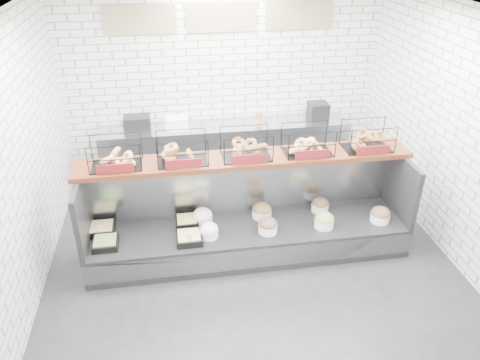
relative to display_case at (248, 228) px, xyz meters
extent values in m
plane|color=black|center=(0.00, -0.34, -0.33)|extent=(5.50, 5.50, 0.00)
cube|color=silver|center=(0.00, 2.41, 1.17)|extent=(5.00, 0.02, 3.00)
cube|color=silver|center=(-2.50, -0.34, 1.17)|extent=(0.02, 5.50, 3.00)
cube|color=silver|center=(2.50, -0.34, 1.17)|extent=(0.02, 5.50, 3.00)
cube|color=white|center=(0.00, -0.34, 2.67)|extent=(5.00, 5.50, 0.02)
cube|color=tan|center=(-1.20, 2.38, 2.17)|extent=(1.05, 0.03, 0.42)
cube|color=tan|center=(0.00, 2.38, 2.17)|extent=(1.05, 0.03, 0.42)
cube|color=tan|center=(1.20, 2.38, 2.17)|extent=(1.05, 0.03, 0.42)
cube|color=black|center=(0.00, -0.04, -0.13)|extent=(4.00, 0.90, 0.40)
cube|color=#93969B|center=(0.00, -0.48, -0.11)|extent=(4.00, 0.03, 0.28)
cube|color=#93969B|center=(0.00, 0.37, 0.47)|extent=(4.00, 0.08, 0.80)
cube|color=black|center=(-1.97, -0.04, 0.47)|extent=(0.06, 0.90, 0.80)
cube|color=black|center=(1.97, -0.04, 0.47)|extent=(0.06, 0.90, 0.80)
cube|color=black|center=(-1.74, -0.20, 0.11)|extent=(0.30, 0.30, 0.08)
cube|color=#6A8F49|center=(-1.74, -0.20, 0.15)|extent=(0.25, 0.25, 0.04)
cube|color=#EEDE53|center=(-1.74, -0.30, 0.20)|extent=(0.06, 0.01, 0.08)
cube|color=black|center=(-1.81, 0.11, 0.11)|extent=(0.30, 0.30, 0.08)
cube|color=#D1BC81|center=(-1.81, 0.11, 0.15)|extent=(0.26, 0.26, 0.04)
cube|color=#EEDE53|center=(-1.81, 0.00, 0.20)|extent=(0.06, 0.01, 0.08)
cube|color=black|center=(-0.76, -0.25, 0.11)|extent=(0.31, 0.31, 0.08)
cube|color=tan|center=(-0.76, -0.25, 0.15)|extent=(0.26, 0.26, 0.04)
cube|color=#EEDE53|center=(-0.76, -0.36, 0.20)|extent=(0.06, 0.01, 0.08)
cube|color=black|center=(-0.77, 0.10, 0.11)|extent=(0.28, 0.28, 0.08)
cube|color=#E7C676|center=(-0.77, 0.10, 0.15)|extent=(0.24, 0.24, 0.04)
cube|color=#EEDE53|center=(-0.77, 0.01, 0.20)|extent=(0.06, 0.01, 0.08)
cylinder|color=white|center=(-0.52, -0.20, 0.13)|extent=(0.22, 0.22, 0.11)
ellipsoid|color=silver|center=(-0.52, -0.20, 0.19)|extent=(0.22, 0.22, 0.15)
cylinder|color=white|center=(-0.57, 0.12, 0.13)|extent=(0.25, 0.25, 0.11)
ellipsoid|color=white|center=(-0.57, 0.12, 0.19)|extent=(0.24, 0.24, 0.17)
cylinder|color=white|center=(0.21, -0.22, 0.13)|extent=(0.24, 0.24, 0.11)
ellipsoid|color=brown|center=(0.21, -0.22, 0.19)|extent=(0.23, 0.23, 0.16)
cylinder|color=white|center=(0.20, 0.12, 0.13)|extent=(0.25, 0.25, 0.11)
ellipsoid|color=brown|center=(0.20, 0.12, 0.19)|extent=(0.25, 0.25, 0.17)
cylinder|color=white|center=(0.93, -0.22, 0.13)|extent=(0.24, 0.24, 0.11)
ellipsoid|color=olive|center=(0.93, -0.22, 0.19)|extent=(0.24, 0.24, 0.17)
cylinder|color=white|center=(0.99, 0.14, 0.13)|extent=(0.23, 0.23, 0.11)
ellipsoid|color=brown|center=(0.99, 0.14, 0.19)|extent=(0.22, 0.22, 0.15)
cylinder|color=white|center=(1.68, -0.21, 0.13)|extent=(0.25, 0.25, 0.11)
ellipsoid|color=brown|center=(1.68, -0.21, 0.19)|extent=(0.24, 0.24, 0.17)
cube|color=#3D190D|center=(0.00, 0.18, 0.90)|extent=(4.10, 0.50, 0.06)
cube|color=black|center=(-1.53, 0.18, 1.10)|extent=(0.60, 0.38, 0.34)
cube|color=#5C1014|center=(-1.53, -0.03, 1.00)|extent=(0.42, 0.02, 0.11)
cube|color=black|center=(-0.77, 0.18, 1.10)|extent=(0.60, 0.38, 0.34)
cube|color=#5C1014|center=(-0.77, -0.03, 1.00)|extent=(0.42, 0.02, 0.11)
cube|color=black|center=(0.00, 0.18, 1.10)|extent=(0.60, 0.38, 0.34)
cube|color=#5C1014|center=(0.00, -0.03, 1.00)|extent=(0.42, 0.02, 0.11)
cube|color=black|center=(0.77, 0.18, 1.10)|extent=(0.60, 0.38, 0.34)
cube|color=#5C1014|center=(0.77, -0.03, 1.00)|extent=(0.42, 0.02, 0.11)
cube|color=black|center=(1.53, 0.18, 1.10)|extent=(0.60, 0.38, 0.34)
cube|color=#5C1014|center=(1.53, -0.03, 1.00)|extent=(0.42, 0.02, 0.11)
cube|color=#93969B|center=(0.00, 2.09, 0.12)|extent=(4.00, 0.60, 0.90)
cube|color=black|center=(-1.38, 2.06, 0.69)|extent=(0.40, 0.30, 0.24)
cube|color=silver|center=(-0.78, 2.08, 0.66)|extent=(0.35, 0.28, 0.18)
cylinder|color=#B9682E|center=(0.54, 2.01, 0.68)|extent=(0.09, 0.09, 0.22)
cube|color=black|center=(1.51, 2.03, 0.72)|extent=(0.30, 0.30, 0.30)
camera|label=1|loc=(-0.88, -4.84, 3.46)|focal=35.00mm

